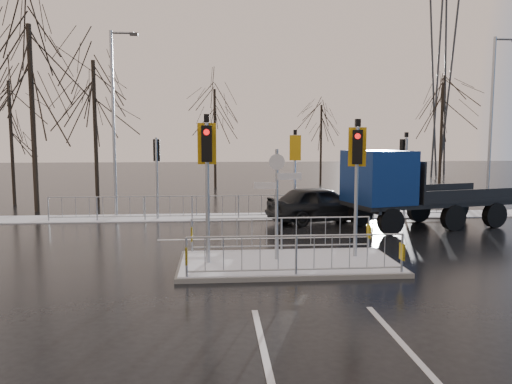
{
  "coord_description": "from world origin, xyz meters",
  "views": [
    {
      "loc": [
        -1.97,
        -13.37,
        3.53
      ],
      "look_at": [
        -0.69,
        2.42,
        1.8
      ],
      "focal_mm": 35.0,
      "sensor_mm": 36.0,
      "label": 1
    }
  ],
  "objects": [
    {
      "name": "traffic_island",
      "position": [
        -0.01,
        0.01,
        0.39
      ],
      "size": [
        6.0,
        3.04,
        4.15
      ],
      "color": "slate",
      "rests_on": "ground"
    },
    {
      "name": "flatbed_truck",
      "position": [
        5.1,
        5.32,
        1.62
      ],
      "size": [
        6.95,
        3.93,
        3.04
      ],
      "color": "black",
      "rests_on": "ground"
    },
    {
      "name": "street_lamp_right",
      "position": [
        10.57,
        8.5,
        4.39
      ],
      "size": [
        1.25,
        0.18,
        8.0
      ],
      "color": "#99A0A7",
      "rests_on": "ground"
    },
    {
      "name": "tree_far_c",
      "position": [
        14.0,
        21.0,
        5.15
      ],
      "size": [
        4.0,
        4.0,
        7.55
      ],
      "color": "black",
      "rests_on": "ground"
    },
    {
      "name": "lane_markings",
      "position": [
        0.0,
        -0.33,
        0.0
      ],
      "size": [
        8.0,
        11.38,
        0.01
      ],
      "color": "silver",
      "rests_on": "ground"
    },
    {
      "name": "car_far_lane",
      "position": [
        2.39,
        7.05,
        0.77
      ],
      "size": [
        4.81,
        2.89,
        1.53
      ],
      "primitive_type": "imported",
      "rotation": [
        0.0,
        0.0,
        1.83
      ],
      "color": "black",
      "rests_on": "ground"
    },
    {
      "name": "snow_verge",
      "position": [
        0.0,
        8.6,
        0.02
      ],
      "size": [
        30.0,
        2.0,
        0.04
      ],
      "primitive_type": "cube",
      "color": "white",
      "rests_on": "ground"
    },
    {
      "name": "pylon_wires",
      "position": [
        16.88,
        30.0,
        11.03
      ],
      "size": [
        70.0,
        2.38,
        19.97
      ],
      "color": "#2D3033",
      "rests_on": "ground"
    },
    {
      "name": "tree_far_a",
      "position": [
        -2.0,
        22.0,
        4.82
      ],
      "size": [
        3.75,
        3.75,
        7.08
      ],
      "color": "black",
      "rests_on": "ground"
    },
    {
      "name": "tree_near_c",
      "position": [
        -12.5,
        13.5,
        4.5
      ],
      "size": [
        3.5,
        3.5,
        6.61
      ],
      "color": "black",
      "rests_on": "ground"
    },
    {
      "name": "ground",
      "position": [
        0.0,
        0.0,
        0.0
      ],
      "size": [
        120.0,
        120.0,
        0.0
      ],
      "primitive_type": "plane",
      "color": "black",
      "rests_on": "ground"
    },
    {
      "name": "tree_far_b",
      "position": [
        6.0,
        24.0,
        4.18
      ],
      "size": [
        3.25,
        3.25,
        6.14
      ],
      "color": "black",
      "rests_on": "ground"
    },
    {
      "name": "street_lamp_left",
      "position": [
        -6.43,
        9.5,
        4.49
      ],
      "size": [
        1.25,
        0.18,
        8.2
      ],
      "color": "#99A0A7",
      "rests_on": "ground"
    },
    {
      "name": "tree_near_b",
      "position": [
        -8.0,
        12.5,
        5.15
      ],
      "size": [
        4.0,
        4.0,
        7.55
      ],
      "color": "black",
      "rests_on": "ground"
    },
    {
      "name": "tree_near_a",
      "position": [
        -10.5,
        11.0,
        6.11
      ],
      "size": [
        4.75,
        4.75,
        8.97
      ],
      "color": "black",
      "rests_on": "ground"
    },
    {
      "name": "far_kerb_fixtures",
      "position": [
        0.29,
        8.09,
        1.02
      ],
      "size": [
        18.0,
        0.65,
        3.83
      ],
      "color": "#99A0A7",
      "rests_on": "ground"
    }
  ]
}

